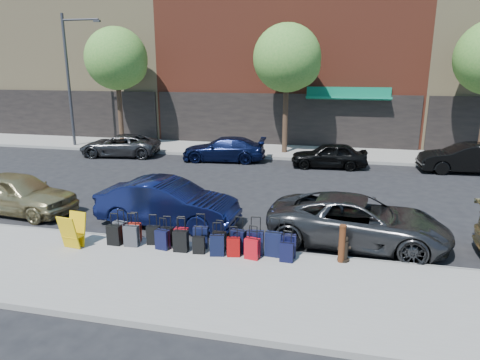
% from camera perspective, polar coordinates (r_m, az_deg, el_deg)
% --- Properties ---
extents(ground, '(120.00, 120.00, 0.00)m').
position_cam_1_polar(ground, '(16.56, 0.00, -2.94)').
color(ground, black).
rests_on(ground, ground).
extents(sidewalk_near, '(60.00, 4.00, 0.15)m').
position_cam_1_polar(sidewalk_near, '(10.78, -8.02, -12.95)').
color(sidewalk_near, gray).
rests_on(sidewalk_near, ground).
extents(sidewalk_far, '(60.00, 4.00, 0.15)m').
position_cam_1_polar(sidewalk_far, '(26.08, 4.97, 3.83)').
color(sidewalk_far, gray).
rests_on(sidewalk_far, ground).
extents(curb_near, '(60.00, 0.08, 0.15)m').
position_cam_1_polar(curb_near, '(12.49, -4.69, -8.78)').
color(curb_near, gray).
rests_on(curb_near, ground).
extents(curb_far, '(60.00, 0.08, 0.15)m').
position_cam_1_polar(curb_far, '(24.13, 4.29, 2.93)').
color(curb_far, gray).
rests_on(curb_far, ground).
extents(building_left, '(15.00, 12.12, 16.00)m').
position_cam_1_polar(building_left, '(38.75, -18.29, 18.55)').
color(building_left, '#97835C').
rests_on(building_left, ground).
extents(tree_left, '(3.80, 3.80, 7.27)m').
position_cam_1_polar(tree_left, '(28.24, -15.88, 15.08)').
color(tree_left, black).
rests_on(tree_left, sidewalk_far).
extents(tree_center, '(3.80, 3.80, 7.27)m').
position_cam_1_polar(tree_center, '(25.02, 6.60, 15.62)').
color(tree_center, black).
rests_on(tree_center, sidewalk_far).
extents(streetlight, '(2.59, 0.18, 8.00)m').
position_cam_1_polar(streetlight, '(29.16, -21.66, 13.12)').
color(streetlight, '#333338').
rests_on(streetlight, sidewalk_far).
extents(suitcase_front_0, '(0.42, 0.28, 0.93)m').
position_cam_1_polar(suitcase_front_0, '(13.02, -15.65, -6.55)').
color(suitcase_front_0, '#404045').
rests_on(suitcase_front_0, sidewalk_near).
extents(suitcase_front_1, '(0.38, 0.24, 0.88)m').
position_cam_1_polar(suitcase_front_1, '(12.86, -13.87, -6.78)').
color(suitcase_front_1, '#AD1C0B').
rests_on(suitcase_front_1, sidewalk_near).
extents(suitcase_front_2, '(0.39, 0.26, 0.88)m').
position_cam_1_polar(suitcase_front_2, '(12.54, -11.48, -7.20)').
color(suitcase_front_2, black).
rests_on(suitcase_front_2, sidewalk_near).
extents(suitcase_front_3, '(0.37, 0.23, 0.85)m').
position_cam_1_polar(suitcase_front_3, '(12.42, -9.66, -7.38)').
color(suitcase_front_3, black).
rests_on(suitcase_front_3, sidewalk_near).
extents(suitcase_front_4, '(0.38, 0.22, 0.90)m').
position_cam_1_polar(suitcase_front_4, '(12.22, -7.82, -7.61)').
color(suitcase_front_4, '#A40A15').
rests_on(suitcase_front_4, sidewalk_near).
extents(suitcase_front_5, '(0.43, 0.28, 0.98)m').
position_cam_1_polar(suitcase_front_5, '(12.11, -5.25, -7.60)').
color(suitcase_front_5, black).
rests_on(suitcase_front_5, sidewalk_near).
extents(suitcase_front_6, '(0.37, 0.23, 0.87)m').
position_cam_1_polar(suitcase_front_6, '(11.91, -2.78, -8.14)').
color(suitcase_front_6, black).
rests_on(suitcase_front_6, sidewalk_near).
extents(suitcase_front_7, '(0.45, 0.31, 1.00)m').
position_cam_1_polar(suitcase_front_7, '(11.80, -0.26, -8.13)').
color(suitcase_front_7, black).
rests_on(suitcase_front_7, sidewalk_near).
extents(suitcase_front_8, '(0.46, 0.28, 1.06)m').
position_cam_1_polar(suitcase_front_8, '(11.66, 2.05, -8.35)').
color(suitcase_front_8, black).
rests_on(suitcase_front_8, sidewalk_near).
extents(suitcase_front_9, '(0.46, 0.28, 1.07)m').
position_cam_1_polar(suitcase_front_9, '(11.59, 4.49, -8.52)').
color(suitcase_front_9, black).
rests_on(suitcase_front_9, sidewalk_near).
extents(suitcase_front_10, '(0.43, 0.27, 0.99)m').
position_cam_1_polar(suitcase_front_10, '(11.58, 6.42, -8.71)').
color(suitcase_front_10, black).
rests_on(suitcase_front_10, sidewalk_near).
extents(suitcase_back_0, '(0.39, 0.23, 0.93)m').
position_cam_1_polar(suitcase_back_0, '(12.77, -16.41, -7.04)').
color(suitcase_back_0, black).
rests_on(suitcase_back_0, sidewalk_near).
extents(suitcase_back_1, '(0.42, 0.26, 0.96)m').
position_cam_1_polar(suitcase_back_1, '(12.55, -14.26, -7.23)').
color(suitcase_back_1, '#38393D').
rests_on(suitcase_back_1, sidewalk_near).
extents(suitcase_back_3, '(0.41, 0.28, 0.90)m').
position_cam_1_polar(suitcase_back_3, '(12.17, -10.29, -7.81)').
color(suitcase_back_3, black).
rests_on(suitcase_back_3, sidewalk_near).
extents(suitcase_back_4, '(0.41, 0.25, 0.95)m').
position_cam_1_polar(suitcase_back_4, '(11.95, -7.90, -8.06)').
color(suitcase_back_4, black).
rests_on(suitcase_back_4, sidewalk_near).
extents(suitcase_back_5, '(0.34, 0.22, 0.77)m').
position_cam_1_polar(suitcase_back_5, '(11.79, -5.53, -8.61)').
color(suitcase_back_5, black).
rests_on(suitcase_back_5, sidewalk_near).
extents(suitcase_back_6, '(0.42, 0.30, 0.92)m').
position_cam_1_polar(suitcase_back_6, '(11.62, -3.07, -8.68)').
color(suitcase_back_6, black).
rests_on(suitcase_back_6, sidewalk_near).
extents(suitcase_back_7, '(0.38, 0.27, 0.83)m').
position_cam_1_polar(suitcase_back_7, '(11.57, -0.88, -8.92)').
color(suitcase_back_7, maroon).
rests_on(suitcase_back_7, sidewalk_near).
extents(suitcase_back_8, '(0.42, 0.29, 0.91)m').
position_cam_1_polar(suitcase_back_8, '(11.42, 1.63, -9.11)').
color(suitcase_back_8, '#AB0B14').
rests_on(suitcase_back_8, sidewalk_near).
extents(suitcase_back_10, '(0.36, 0.22, 0.83)m').
position_cam_1_polar(suitcase_back_10, '(11.34, 6.25, -9.53)').
color(suitcase_back_10, black).
rests_on(suitcase_back_10, sidewalk_near).
extents(fire_hydrant, '(0.36, 0.32, 0.71)m').
position_cam_1_polar(fire_hydrant, '(11.61, 13.70, -8.93)').
color(fire_hydrant, black).
rests_on(fire_hydrant, sidewalk_near).
extents(bollard, '(0.19, 0.19, 1.01)m').
position_cam_1_polar(bollard, '(11.45, 13.43, -8.19)').
color(bollard, '#38190C').
rests_on(bollard, sidewalk_near).
extents(display_rack, '(0.60, 0.65, 0.97)m').
position_cam_1_polar(display_rack, '(12.90, -21.40, -6.36)').
color(display_rack, gold).
rests_on(display_rack, sidewalk_near).
extents(car_near_0, '(4.45, 2.14, 1.47)m').
position_cam_1_polar(car_near_0, '(17.06, -27.54, -1.57)').
color(car_near_0, tan).
rests_on(car_near_0, ground).
extents(car_near_1, '(4.70, 1.87, 1.52)m').
position_cam_1_polar(car_near_1, '(14.17, -9.59, -3.05)').
color(car_near_1, '#0E143D').
rests_on(car_near_1, ground).
extents(car_near_2, '(5.38, 2.89, 1.44)m').
position_cam_1_polar(car_near_2, '(12.97, 15.43, -5.30)').
color(car_near_2, '#343436').
rests_on(car_near_2, ground).
extents(car_far_0, '(4.79, 2.70, 1.26)m').
position_cam_1_polar(car_far_0, '(25.84, -15.72, 4.48)').
color(car_far_0, '#353437').
rests_on(car_far_0, ground).
extents(car_far_1, '(4.72, 2.27, 1.33)m').
position_cam_1_polar(car_far_1, '(23.57, -2.17, 4.14)').
color(car_far_1, '#0C1335').
rests_on(car_far_1, ground).
extents(car_far_2, '(3.92, 1.79, 1.31)m').
position_cam_1_polar(car_far_2, '(22.46, 11.78, 3.26)').
color(car_far_2, black).
rests_on(car_far_2, ground).
extents(car_far_3, '(4.49, 1.79, 1.45)m').
position_cam_1_polar(car_far_3, '(23.63, 27.96, 2.57)').
color(car_far_3, black).
rests_on(car_far_3, ground).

